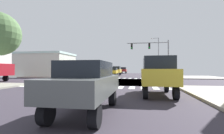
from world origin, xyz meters
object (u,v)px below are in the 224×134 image
object	(u,v)px
pickup_leading_1	(115,70)
sedan_outer_2	(113,71)
suv_crossing_2	(117,70)
street_lamp	(157,53)
bank_building	(45,65)
traffic_signal_mast	(152,50)
suv_queued_3	(157,73)
sedan_farside_1	(87,83)
pickup_trailing_2	(124,70)

from	to	relation	value
pickup_leading_1	sedan_outer_2	size ratio (longest dim) A/B	1.19
suv_crossing_2	sedan_outer_2	xyz separation A→B (m)	(0.00, -6.18, -0.28)
street_lamp	suv_crossing_2	world-z (taller)	street_lamp
street_lamp	bank_building	bearing A→B (deg)	-171.14
traffic_signal_mast	sedan_outer_2	bearing A→B (deg)	135.71
traffic_signal_mast	street_lamp	xyz separation A→B (m)	(1.82, 8.52, 0.22)
pickup_leading_1	street_lamp	bearing A→B (deg)	121.07
suv_queued_3	bank_building	bearing A→B (deg)	133.39
traffic_signal_mast	sedan_farside_1	xyz separation A→B (m)	(-3.98, -23.42, -3.77)
suv_queued_3	pickup_trailing_2	world-z (taller)	pickup_trailing_2
bank_building	suv_crossing_2	size ratio (longest dim) A/B	2.80
bank_building	street_lamp	bearing A→B (deg)	8.86
suv_queued_3	sedan_farside_1	bearing A→B (deg)	-121.72
sedan_farside_1	pickup_leading_1	world-z (taller)	pickup_leading_1
bank_building	pickup_trailing_2	world-z (taller)	bank_building
sedan_farside_1	sedan_outer_2	xyz separation A→B (m)	(-4.00, 31.20, 0.00)
street_lamp	bank_building	world-z (taller)	street_lamp
bank_building	pickup_leading_1	distance (m)	27.84
street_lamp	pickup_trailing_2	bearing A→B (deg)	112.03
bank_building	suv_crossing_2	xyz separation A→B (m)	(14.96, 9.31, -1.20)
suv_crossing_2	traffic_signal_mast	bearing A→B (deg)	119.75
pickup_trailing_2	suv_queued_3	bearing A→B (deg)	97.77
sedan_farside_1	suv_crossing_2	xyz separation A→B (m)	(-4.00, 37.38, 0.28)
sedan_outer_2	bank_building	bearing A→B (deg)	11.81
bank_building	suv_queued_3	size ratio (longest dim) A/B	2.80
suv_queued_3	sedan_outer_2	distance (m)	27.26
suv_crossing_2	sedan_outer_2	bearing A→B (deg)	90.00
pickup_leading_1	suv_crossing_2	bearing A→B (deg)	100.75
bank_building	suv_crossing_2	world-z (taller)	bank_building
sedan_farside_1	suv_queued_3	xyz separation A→B (m)	(3.00, 4.85, 0.28)
traffic_signal_mast	pickup_leading_1	bearing A→B (deg)	110.25
suv_crossing_2	pickup_trailing_2	xyz separation A→B (m)	(0.00, 18.78, -0.10)
pickup_leading_1	suv_queued_3	bearing A→B (deg)	101.69
suv_crossing_2	suv_queued_3	bearing A→B (deg)	102.14
bank_building	pickup_trailing_2	distance (m)	31.85
pickup_trailing_2	sedan_outer_2	world-z (taller)	pickup_trailing_2
sedan_farside_1	pickup_trailing_2	world-z (taller)	pickup_trailing_2
suv_crossing_2	suv_queued_3	distance (m)	33.27
bank_building	pickup_leading_1	bearing A→B (deg)	64.54
traffic_signal_mast	pickup_trailing_2	distance (m)	33.90
bank_building	sedan_outer_2	distance (m)	15.35
street_lamp	pickup_trailing_2	xyz separation A→B (m)	(-9.80, 24.23, -3.81)
sedan_outer_2	sedan_farside_1	bearing A→B (deg)	97.31
traffic_signal_mast	bank_building	bearing A→B (deg)	168.52
sedan_farside_1	sedan_outer_2	bearing A→B (deg)	97.31
bank_building	sedan_farside_1	distance (m)	33.91
pickup_leading_1	sedan_outer_2	world-z (taller)	pickup_leading_1
sedan_farside_1	pickup_trailing_2	size ratio (longest dim) A/B	0.84
traffic_signal_mast	bank_building	distance (m)	23.52
traffic_signal_mast	suv_crossing_2	world-z (taller)	traffic_signal_mast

